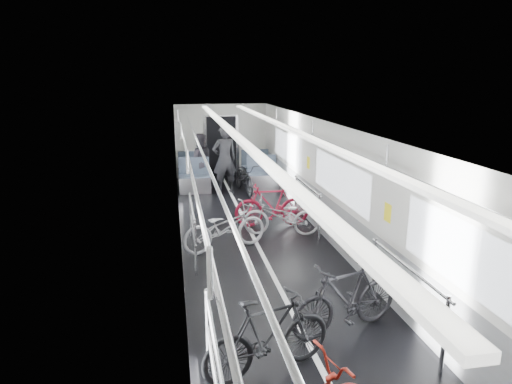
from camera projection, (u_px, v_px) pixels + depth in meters
car_shell at (247, 177)px, 10.06m from camera, size 3.02×14.01×2.41m
bike_left_mid at (268, 335)px, 5.09m from camera, size 1.67×0.90×0.96m
bike_left_far at (225, 227)px, 8.80m from camera, size 1.82×1.12×0.90m
bike_right_near at (346, 297)px, 5.94m from camera, size 1.72×0.92×0.99m
bike_right_mid at (281, 216)px, 9.60m from camera, size 1.69×0.91×0.84m
bike_right_far at (272, 205)px, 10.14m from camera, size 1.70×0.58×1.00m
bike_aisle at (245, 178)px, 13.14m from camera, size 0.78×1.70×0.86m
person_standing at (224, 159)px, 12.95m from camera, size 0.80×0.61×1.95m
person_seated at (199, 161)px, 13.49m from camera, size 0.84×0.67×1.65m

